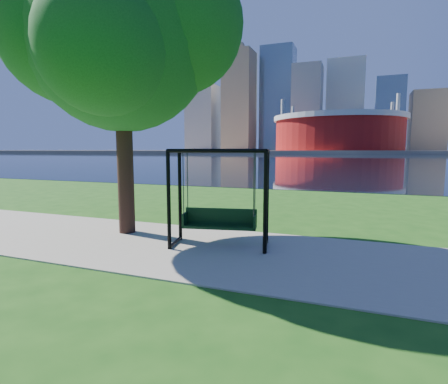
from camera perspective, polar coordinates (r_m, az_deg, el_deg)
The scene contains 8 objects.
ground at distance 8.46m, azimuth -1.52°, elevation -8.55°, with size 900.00×900.00×0.00m, color #1E5114.
path at distance 8.01m, azimuth -2.90°, elevation -9.32°, with size 120.00×4.00×0.03m, color #9E937F.
river at distance 109.60m, azimuth 19.42°, elevation 5.31°, with size 900.00×180.00×0.02m, color black.
far_bank at distance 313.55m, azimuth 20.52°, elevation 6.21°, with size 900.00×228.00×2.00m, color #937F60.
stadium at distance 243.18m, azimuth 18.10°, elevation 9.36°, with size 83.00×83.00×32.00m.
skyline at distance 328.73m, azimuth 20.05°, elevation 12.33°, with size 392.00×66.00×96.50m.
swing at distance 8.03m, azimuth -0.72°, elevation -1.34°, with size 2.37×1.39×2.28m.
park_tree at distance 10.18m, azimuth -16.54°, elevation 23.40°, with size 6.02×5.43×7.47m.
Camera 1 is at (3.12, -7.53, 2.25)m, focal length 28.00 mm.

